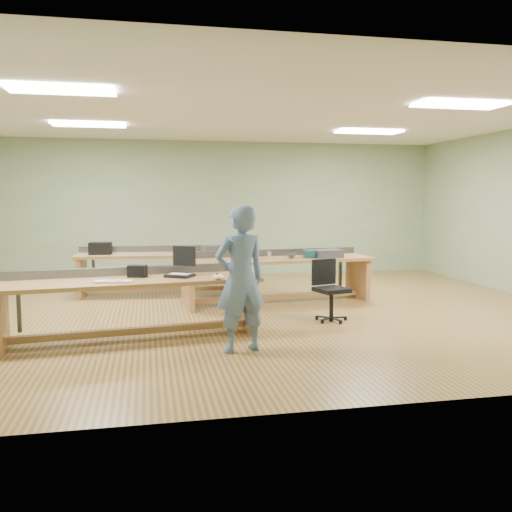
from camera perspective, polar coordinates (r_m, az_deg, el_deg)
The scene contains 21 objects.
floor at distance 8.45m, azimuth -0.40°, elevation -5.80°, with size 10.00×10.00×0.00m, color #A1763D.
ceiling at distance 8.36m, azimuth -0.42°, elevation 14.74°, with size 10.00×10.00×0.00m, color silver.
wall_back at distance 12.22m, azimuth -3.99°, elevation 4.96°, with size 10.00×0.04×3.00m, color #8FA57D.
wall_front at distance 4.42m, azimuth 9.53°, elevation 2.83°, with size 10.00×0.04×3.00m, color #8FA57D.
fluor_panels at distance 8.36m, azimuth -0.42°, elevation 14.54°, with size 6.20×3.50×0.03m.
workbench_front at distance 6.91m, azimuth -12.95°, elevation -3.90°, with size 3.24×1.23×0.86m.
workbench_mid at distance 9.07m, azimuth 2.14°, elevation -1.37°, with size 3.29×1.20×0.86m.
workbench_back at distance 9.98m, azimuth -10.09°, elevation -0.81°, with size 2.99×0.98×0.86m.
person at distance 6.12m, azimuth -1.66°, elevation -2.42°, with size 0.61×0.40×1.68m, color #637BA2.
laptop_base at distance 6.94m, azimuth -8.03°, elevation -2.05°, with size 0.32×0.26×0.04m, color black.
laptop_screen at distance 7.02m, azimuth -7.56°, elevation -0.01°, with size 0.32×0.02×0.25m, color black.
keyboard at distance 6.62m, azimuth -14.82°, elevation -2.63°, with size 0.44×0.15×0.03m, color silver.
trackball_mouse at distance 6.68m, azimuth -4.00°, elevation -2.18°, with size 0.14×0.16×0.07m, color white.
camera_bag at distance 7.01m, azimuth -12.38°, elevation -1.57°, with size 0.22×0.14×0.15m, color black.
task_chair at distance 7.82m, azimuth 7.75°, elevation -4.45°, with size 0.58×0.58×0.87m.
parts_bin_teal at distance 9.16m, azimuth 6.20°, elevation 0.23°, with size 0.35×0.27×0.12m, color #153646.
parts_bin_grey at distance 9.20m, azimuth 7.52°, elevation 0.26°, with size 0.48×0.30×0.13m, color #353538.
mug at distance 9.00m, azimuth 3.75°, elevation 0.06°, with size 0.12×0.12×0.10m, color #353538.
drinks_can at distance 8.93m, azimuth 1.41°, elevation 0.09°, with size 0.06×0.06×0.12m, color silver.
storage_box_back at distance 9.98m, azimuth -16.07°, elevation 0.78°, with size 0.38×0.27×0.22m, color black.
tray_back at distance 10.04m, azimuth -4.84°, elevation 0.73°, with size 0.28×0.21×0.11m, color #353538.
Camera 1 is at (-1.57, -8.12, 1.75)m, focal length 38.00 mm.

